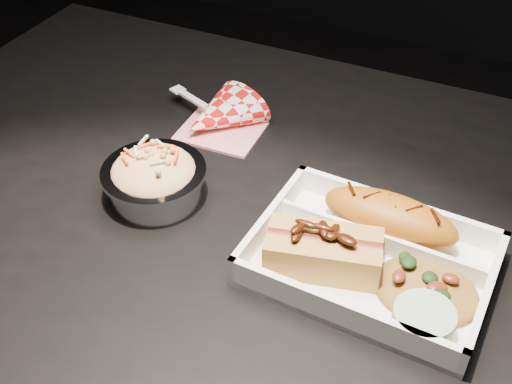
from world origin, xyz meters
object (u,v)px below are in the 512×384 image
(dining_table, at_px, (275,275))
(foil_coleslaw_cup, at_px, (154,177))
(hotdog, at_px, (323,249))
(food_tray, at_px, (370,263))
(napkin_fork, at_px, (218,117))
(fried_pastry, at_px, (390,217))

(dining_table, height_order, foil_coleslaw_cup, foil_coleslaw_cup)
(hotdog, bearing_deg, food_tray, 14.12)
(dining_table, distance_m, napkin_fork, 0.24)
(foil_coleslaw_cup, bearing_deg, dining_table, 6.83)
(food_tray, xyz_separation_m, napkin_fork, (-0.28, 0.17, 0.01))
(dining_table, distance_m, fried_pastry, 0.18)
(fried_pastry, distance_m, napkin_fork, 0.30)
(dining_table, xyz_separation_m, food_tray, (0.12, -0.02, 0.10))
(hotdog, bearing_deg, fried_pastry, 44.59)
(dining_table, height_order, napkin_fork, napkin_fork)
(food_tray, xyz_separation_m, fried_pastry, (0.00, 0.06, 0.02))
(hotdog, bearing_deg, napkin_fork, 125.83)
(fried_pastry, distance_m, hotdog, 0.09)
(food_tray, distance_m, foil_coleslaw_cup, 0.28)
(fried_pastry, relative_size, hotdog, 1.18)
(food_tray, relative_size, foil_coleslaw_cup, 2.05)
(fried_pastry, bearing_deg, foil_coleslaw_cup, -169.98)
(dining_table, bearing_deg, fried_pastry, 13.87)
(fried_pastry, height_order, napkin_fork, napkin_fork)
(dining_table, height_order, fried_pastry, fried_pastry)
(food_tray, relative_size, fried_pastry, 1.67)
(dining_table, relative_size, fried_pastry, 7.71)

